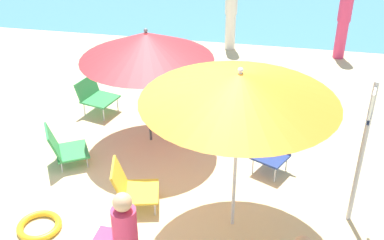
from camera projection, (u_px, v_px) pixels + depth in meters
ground_plane at (156, 180)px, 6.88m from camera, size 40.00×40.00×0.00m
umbrella_red at (146, 46)px, 7.01m from camera, size 1.98×1.98×1.86m
umbrella_orange at (240, 87)px, 5.15m from camera, size 2.18×2.18×2.13m
beach_chair_b at (63, 147)px, 7.08m from camera, size 0.73×0.72×0.62m
beach_chair_c at (236, 119)px, 7.81m from camera, size 0.68×0.69×0.55m
beach_chair_d at (130, 186)px, 6.25m from camera, size 0.68×0.64×0.64m
beach_chair_e at (95, 95)px, 8.45m from camera, size 0.70×0.67×0.59m
beach_chair_f at (274, 149)px, 6.96m from camera, size 0.63×0.66×0.61m
person_a at (231, 11)px, 10.78m from camera, size 0.27×0.27×1.69m
person_b at (344, 21)px, 10.33m from camera, size 0.28×0.28×1.61m
person_c at (120, 227)px, 5.37m from camera, size 0.54×0.30×0.94m
warning_sign at (366, 134)px, 5.55m from camera, size 0.13×0.48×1.93m
swim_ring at (39, 226)px, 6.01m from camera, size 0.55×0.55×0.08m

